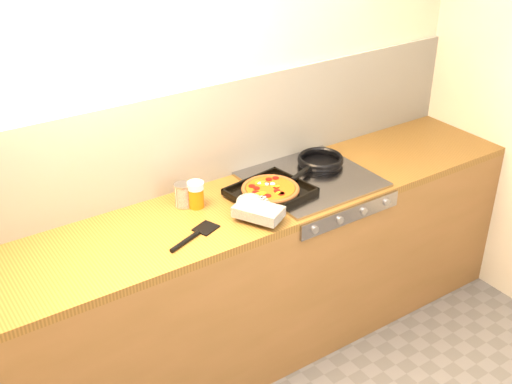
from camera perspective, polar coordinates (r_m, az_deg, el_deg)
room_shell at (r=3.13m, az=-4.69°, el=4.96°), size 3.20×3.20×3.20m
counter_run at (r=3.27m, az=-1.65°, el=-8.03°), size 3.20×0.62×0.90m
stovetop at (r=3.25m, az=4.92°, el=1.10°), size 0.60×0.56×0.02m
pizza_on_tray at (r=3.03m, az=0.90°, el=-0.30°), size 0.48×0.46×0.06m
frying_pan at (r=3.38m, az=5.70°, el=2.76°), size 0.42×0.32×0.04m
tomato_can at (r=3.01m, az=-6.49°, el=-0.27°), size 0.09×0.09×0.11m
juice_glass at (r=2.99m, az=-5.36°, el=-0.22°), size 0.08×0.08×0.13m
wooden_spoon at (r=3.21m, az=-0.39°, el=0.89°), size 0.29×0.12×0.02m
black_spatula at (r=2.80m, az=-5.53°, el=-3.88°), size 0.28×0.15×0.02m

